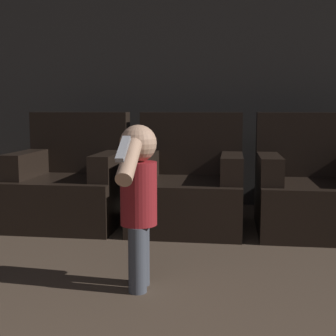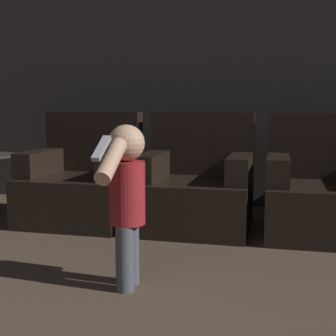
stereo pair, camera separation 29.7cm
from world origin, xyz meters
name	(u,v)px [view 2 (the right image)]	position (x,y,z in m)	size (l,w,h in m)	color
wall_back	(192,69)	(0.00, 4.50, 1.30)	(8.40, 0.05, 2.60)	#33302D
armchair_left	(83,184)	(-0.74, 3.58, 0.31)	(0.85, 0.81, 0.90)	black
armchair_middle	(197,188)	(0.21, 3.58, 0.31)	(0.85, 0.81, 0.90)	black
armchair_right	(325,193)	(1.17, 3.58, 0.31)	(0.84, 0.81, 0.90)	black
person_toddler	(126,193)	(0.08, 2.26, 0.50)	(0.19, 0.59, 0.85)	#474C56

